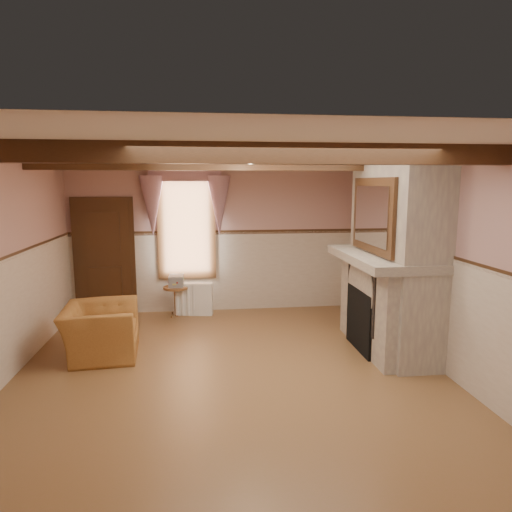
{
  "coord_description": "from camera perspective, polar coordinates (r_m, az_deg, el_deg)",
  "views": [
    {
      "loc": [
        -0.35,
        -5.57,
        2.43
      ],
      "look_at": [
        0.43,
        0.8,
        1.39
      ],
      "focal_mm": 32.0,
      "sensor_mm": 36.0,
      "label": 1
    }
  ],
  "objects": [
    {
      "name": "floor",
      "position": [
        6.09,
        -3.23,
        -14.34
      ],
      "size": [
        5.5,
        6.0,
        0.01
      ],
      "primitive_type": "cube",
      "color": "brown",
      "rests_on": "ground"
    },
    {
      "name": "ceiling",
      "position": [
        5.6,
        -3.5,
        12.97
      ],
      "size": [
        5.5,
        6.0,
        0.01
      ],
      "primitive_type": "cube",
      "color": "silver",
      "rests_on": "wall_back"
    },
    {
      "name": "wall_back",
      "position": [
        8.64,
        -4.66,
        2.31
      ],
      "size": [
        5.5,
        0.02,
        2.8
      ],
      "primitive_type": "cube",
      "color": "tan",
      "rests_on": "floor"
    },
    {
      "name": "wall_front",
      "position": [
        2.79,
        0.75,
        -12.41
      ],
      "size": [
        5.5,
        0.02,
        2.8
      ],
      "primitive_type": "cube",
      "color": "tan",
      "rests_on": "floor"
    },
    {
      "name": "wall_right",
      "position": [
        6.46,
        21.78,
        -0.64
      ],
      "size": [
        0.02,
        6.0,
        2.8
      ],
      "primitive_type": "cube",
      "color": "tan",
      "rests_on": "floor"
    },
    {
      "name": "wainscot",
      "position": [
        5.83,
        -3.3,
        -7.56
      ],
      "size": [
        5.5,
        6.0,
        1.5
      ],
      "primitive_type": null,
      "color": "beige",
      "rests_on": "floor"
    },
    {
      "name": "chair_rail",
      "position": [
        5.66,
        -3.37,
        -0.27
      ],
      "size": [
        5.5,
        6.0,
        0.08
      ],
      "primitive_type": null,
      "color": "black",
      "rests_on": "wainscot"
    },
    {
      "name": "firebox",
      "position": [
        6.9,
        13.36,
        -7.75
      ],
      "size": [
        0.2,
        0.95,
        0.9
      ],
      "primitive_type": "cube",
      "color": "black",
      "rests_on": "floor"
    },
    {
      "name": "armchair",
      "position": [
        6.87,
        -18.85,
        -8.84
      ],
      "size": [
        1.06,
        1.19,
        0.73
      ],
      "primitive_type": "imported",
      "rotation": [
        0.0,
        0.0,
        1.65
      ],
      "color": "#9E662D",
      "rests_on": "floor"
    },
    {
      "name": "side_table",
      "position": [
        8.53,
        -9.95,
        -5.58
      ],
      "size": [
        0.47,
        0.47,
        0.55
      ],
      "primitive_type": "cylinder",
      "rotation": [
        0.0,
        0.0,
        -0.01
      ],
      "color": "brown",
      "rests_on": "floor"
    },
    {
      "name": "book_stack",
      "position": [
        8.47,
        -9.94,
        -3.08
      ],
      "size": [
        0.26,
        0.32,
        0.2
      ],
      "primitive_type": "cube",
      "rotation": [
        0.0,
        0.0,
        -0.01
      ],
      "color": "#B7AD8C",
      "rests_on": "side_table"
    },
    {
      "name": "radiator",
      "position": [
        8.54,
        -7.83,
        -5.34
      ],
      "size": [
        0.72,
        0.28,
        0.6
      ],
      "primitive_type": "cube",
      "rotation": [
        0.0,
        0.0,
        -0.15
      ],
      "color": "white",
      "rests_on": "floor"
    },
    {
      "name": "bowl",
      "position": [
        6.78,
        15.58,
        0.67
      ],
      "size": [
        0.37,
        0.37,
        0.09
      ],
      "primitive_type": "imported",
      "color": "brown",
      "rests_on": "mantel"
    },
    {
      "name": "mantel_clock",
      "position": [
        7.32,
        13.82,
        1.78
      ],
      "size": [
        0.14,
        0.24,
        0.2
      ],
      "primitive_type": "cube",
      "color": "black",
      "rests_on": "mantel"
    },
    {
      "name": "oil_lamp",
      "position": [
        7.24,
        14.05,
        2.02
      ],
      "size": [
        0.11,
        0.11,
        0.28
      ],
      "primitive_type": "cylinder",
      "color": "#B87234",
      "rests_on": "mantel"
    },
    {
      "name": "candle_red",
      "position": [
        6.34,
        17.23,
        0.35
      ],
      "size": [
        0.06,
        0.06,
        0.16
      ],
      "primitive_type": "cylinder",
      "color": "#A31426",
      "rests_on": "mantel"
    },
    {
      "name": "jar_yellow",
      "position": [
        6.21,
        17.8,
        -0.05
      ],
      "size": [
        0.06,
        0.06,
        0.12
      ],
      "primitive_type": "cylinder",
      "color": "yellow",
      "rests_on": "mantel"
    },
    {
      "name": "fireplace",
      "position": [
        6.85,
        16.99,
        0.14
      ],
      "size": [
        0.85,
        2.0,
        2.8
      ],
      "primitive_type": "cube",
      "color": "gray",
      "rests_on": "floor"
    },
    {
      "name": "mantel",
      "position": [
        6.78,
        15.58,
        -0.22
      ],
      "size": [
        1.05,
        2.05,
        0.12
      ],
      "primitive_type": "cube",
      "color": "gray",
      "rests_on": "fireplace"
    },
    {
      "name": "overmantel_mirror",
      "position": [
        6.64,
        14.33,
        4.94
      ],
      "size": [
        0.06,
        1.44,
        1.04
      ],
      "primitive_type": "cube",
      "color": "silver",
      "rests_on": "fireplace"
    },
    {
      "name": "door",
      "position": [
        8.8,
        -18.4,
        -0.31
      ],
      "size": [
        1.1,
        0.1,
        2.1
      ],
      "primitive_type": "cube",
      "color": "black",
      "rests_on": "floor"
    },
    {
      "name": "window",
      "position": [
        8.58,
        -8.68,
        3.87
      ],
      "size": [
        1.06,
        0.08,
        2.02
      ],
      "primitive_type": "cube",
      "color": "white",
      "rests_on": "wall_back"
    },
    {
      "name": "window_drapes",
      "position": [
        8.46,
        -8.8,
        7.86
      ],
      "size": [
        1.3,
        0.14,
        1.4
      ],
      "primitive_type": "cube",
      "color": "gray",
      "rests_on": "wall_back"
    },
    {
      "name": "ceiling_beam_front",
      "position": [
        4.4,
        -2.48,
        12.72
      ],
      "size": [
        5.5,
        0.18,
        0.2
      ],
      "primitive_type": "cube",
      "color": "black",
      "rests_on": "ceiling"
    },
    {
      "name": "ceiling_beam_back",
      "position": [
        6.79,
        -4.14,
        11.45
      ],
      "size": [
        5.5,
        0.18,
        0.2
      ],
      "primitive_type": "cube",
      "color": "black",
      "rests_on": "ceiling"
    }
  ]
}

